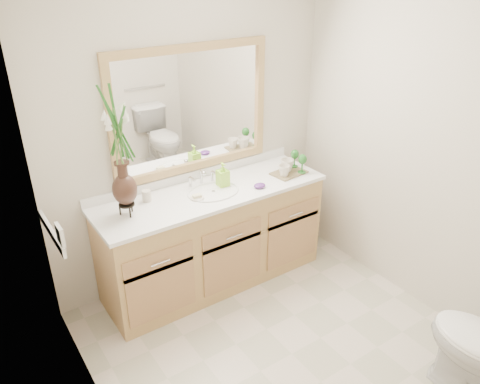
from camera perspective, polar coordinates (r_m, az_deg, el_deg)
floor at (r=3.41m, az=6.33°, el=-19.01°), size 2.60×2.60×0.00m
wall_back at (r=3.67m, az=-5.90°, el=6.94°), size 2.40×0.02×2.40m
wall_left at (r=2.19m, az=-17.15°, el=-8.97°), size 0.02×2.60×2.40m
wall_right at (r=3.55m, az=22.41°, el=4.27°), size 0.02×2.60×2.40m
vanity at (r=3.80m, az=-3.25°, el=-5.69°), size 1.80×0.55×0.80m
counter at (r=3.60m, az=-3.42°, el=-0.10°), size 1.84×0.57×0.03m
sink at (r=3.60m, az=-3.26°, el=-0.76°), size 0.38×0.34×0.23m
mirror at (r=3.59m, az=-5.88°, el=9.92°), size 1.32×0.04×0.97m
switch_plate at (r=2.94m, az=-21.10°, el=-4.88°), size 0.02×0.12×0.12m
flower_vase at (r=3.12m, az=-14.59°, el=6.26°), size 0.20×0.20×0.82m
tumbler at (r=3.49m, az=-11.31°, el=-0.46°), size 0.07×0.07×0.08m
soap_dish at (r=3.48m, az=-5.26°, el=-0.65°), size 0.10×0.10×0.03m
soap_bottle at (r=3.64m, az=-2.12°, el=2.02°), size 0.08×0.08×0.17m
purple_dish at (r=3.63m, az=2.40°, el=0.79°), size 0.12×0.11×0.03m
tray at (r=3.89m, az=5.97°, el=2.34°), size 0.30×0.22×0.01m
mug_left at (r=3.80m, az=5.41°, el=2.66°), size 0.12×0.11×0.10m
mug_right at (r=3.89m, az=5.76°, el=3.31°), size 0.15×0.14×0.11m
goblet_front at (r=3.86m, az=7.62°, el=3.85°), size 0.07×0.07×0.16m
goblet_back at (r=3.96m, az=6.69°, el=4.47°), size 0.07×0.07×0.15m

